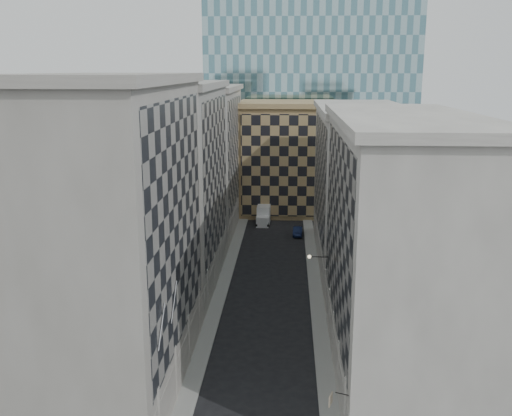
% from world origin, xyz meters
% --- Properties ---
extents(sidewalk_west, '(1.50, 100.00, 0.15)m').
position_xyz_m(sidewalk_west, '(-5.25, 30.00, 0.07)').
color(sidewalk_west, gray).
rests_on(sidewalk_west, ground).
extents(sidewalk_east, '(1.50, 100.00, 0.15)m').
position_xyz_m(sidewalk_east, '(5.25, 30.00, 0.07)').
color(sidewalk_east, gray).
rests_on(sidewalk_east, ground).
extents(bldg_left_a, '(10.80, 22.80, 23.70)m').
position_xyz_m(bldg_left_a, '(-10.88, 11.00, 11.82)').
color(bldg_left_a, gray).
rests_on(bldg_left_a, ground).
extents(bldg_left_b, '(10.80, 22.80, 22.70)m').
position_xyz_m(bldg_left_b, '(-10.88, 33.00, 11.32)').
color(bldg_left_b, '#9A978F').
rests_on(bldg_left_b, ground).
extents(bldg_left_c, '(10.80, 22.80, 21.70)m').
position_xyz_m(bldg_left_c, '(-10.88, 55.00, 10.83)').
color(bldg_left_c, gray).
rests_on(bldg_left_c, ground).
extents(bldg_right_a, '(10.80, 26.80, 20.70)m').
position_xyz_m(bldg_right_a, '(10.88, 15.00, 10.32)').
color(bldg_right_a, '#A6A098').
rests_on(bldg_right_a, ground).
extents(bldg_right_b, '(10.80, 28.80, 19.70)m').
position_xyz_m(bldg_right_b, '(10.89, 42.00, 9.85)').
color(bldg_right_b, '#A6A098').
rests_on(bldg_right_b, ground).
extents(tan_block, '(16.80, 14.80, 18.80)m').
position_xyz_m(tan_block, '(2.00, 67.90, 9.44)').
color(tan_block, '#9F8354').
rests_on(tan_block, ground).
extents(church_tower, '(7.20, 7.20, 51.50)m').
position_xyz_m(church_tower, '(0.00, 82.00, 26.95)').
color(church_tower, '#2E2A24').
rests_on(church_tower, ground).
extents(flagpoles_left, '(0.10, 6.33, 2.33)m').
position_xyz_m(flagpoles_left, '(-5.90, 6.00, 8.00)').
color(flagpoles_left, gray).
rests_on(flagpoles_left, ground).
extents(bracket_lamp, '(1.98, 0.36, 0.36)m').
position_xyz_m(bracket_lamp, '(4.38, 24.00, 6.20)').
color(bracket_lamp, black).
rests_on(bracket_lamp, ground).
extents(box_truck, '(2.19, 5.12, 2.78)m').
position_xyz_m(box_truck, '(-1.87, 58.91, 1.21)').
color(box_truck, white).
rests_on(box_truck, ground).
extents(dark_car, '(1.48, 3.92, 1.28)m').
position_xyz_m(dark_car, '(3.50, 52.47, 0.64)').
color(dark_car, '#0F1838').
rests_on(dark_car, ground).
extents(shop_sign, '(1.26, 0.72, 0.82)m').
position_xyz_m(shop_sign, '(4.96, 3.00, 3.83)').
color(shop_sign, black).
rests_on(shop_sign, ground).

